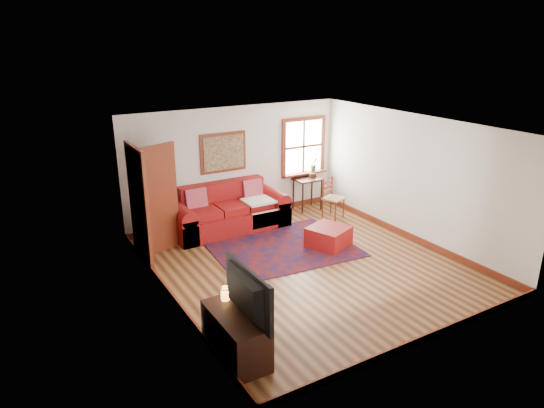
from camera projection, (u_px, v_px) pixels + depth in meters
ground at (306, 265)px, 8.69m from camera, size 5.50×5.50×0.00m
room_envelope at (307, 176)px, 8.16m from camera, size 5.04×5.54×2.52m
window at (305, 152)px, 11.31m from camera, size 1.18×0.20×1.38m
doorway at (150, 201)px, 8.73m from camera, size 0.89×1.08×2.14m
framed_artwork at (223, 153)px, 10.25m from camera, size 1.05×0.07×0.85m
persian_rug at (282, 247)px, 9.38m from camera, size 2.82×2.34×0.02m
red_leather_sofa at (229, 214)px, 10.23m from camera, size 2.46×1.02×0.96m
red_ottoman at (328, 237)px, 9.39m from camera, size 0.90×0.90×0.40m
side_table at (308, 184)px, 11.30m from camera, size 0.63×0.47×0.75m
ladder_back_chair at (332, 197)px, 10.85m from camera, size 0.53×0.52×0.89m
media_cabinet at (236, 335)px, 6.13m from camera, size 0.49×1.09×0.60m
television at (240, 295)px, 5.84m from camera, size 0.15×1.13×0.65m
candle_hurricane at (225, 294)px, 6.34m from camera, size 0.12×0.12×0.18m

